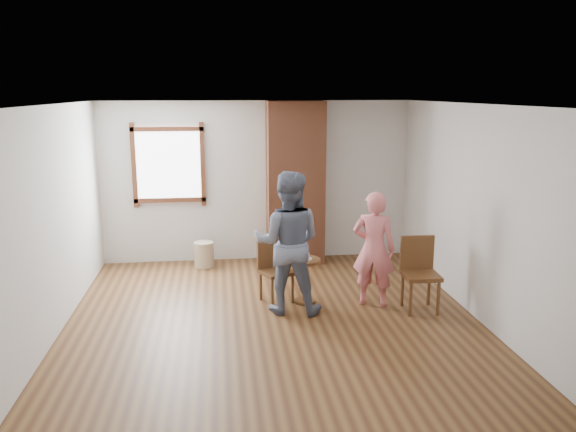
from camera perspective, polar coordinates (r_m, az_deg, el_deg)
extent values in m
plane|color=brown|center=(6.90, -1.43, -10.89)|extent=(5.50, 5.50, 0.00)
cube|color=silver|center=(9.18, -3.19, 3.51)|extent=(5.00, 0.04, 2.60)
cube|color=silver|center=(6.73, -23.19, -0.87)|extent=(0.04, 5.50, 2.60)
cube|color=silver|center=(7.17, 18.80, 0.27)|extent=(0.04, 5.50, 2.60)
cube|color=white|center=(6.33, -1.56, 11.25)|extent=(5.00, 5.50, 0.04)
cube|color=brown|center=(9.11, -12.04, 5.09)|extent=(1.14, 0.06, 1.34)
cube|color=white|center=(9.13, -12.03, 5.10)|extent=(1.00, 0.02, 1.20)
cube|color=#965335|center=(9.00, 0.74, 3.34)|extent=(0.90, 0.50, 2.60)
cylinder|color=#C6B68F|center=(9.07, -8.53, -3.86)|extent=(0.41, 0.41, 0.40)
cylinder|color=black|center=(9.07, -8.16, -4.63)|extent=(0.21, 0.21, 0.16)
cube|color=brown|center=(7.44, -1.18, -5.73)|extent=(0.50, 0.50, 0.05)
cylinder|color=brown|center=(7.31, -1.60, -7.77)|extent=(0.04, 0.04, 0.41)
cylinder|color=brown|center=(7.46, 0.47, -7.34)|extent=(0.04, 0.04, 0.41)
cylinder|color=brown|center=(7.57, -2.78, -7.07)|extent=(0.04, 0.04, 0.41)
cylinder|color=brown|center=(7.71, -0.76, -6.67)|extent=(0.04, 0.04, 0.41)
cube|color=brown|center=(7.53, -1.85, -3.89)|extent=(0.36, 0.19, 0.41)
cube|color=brown|center=(7.32, 13.35, -5.90)|extent=(0.45, 0.45, 0.05)
cylinder|color=brown|center=(7.19, 12.34, -8.18)|extent=(0.04, 0.04, 0.47)
cylinder|color=brown|center=(7.30, 15.02, -8.00)|extent=(0.04, 0.04, 0.47)
cylinder|color=brown|center=(7.50, 11.54, -7.24)|extent=(0.04, 0.04, 0.47)
cylinder|color=brown|center=(7.61, 14.11, -7.09)|extent=(0.04, 0.04, 0.47)
cube|color=brown|center=(7.43, 12.96, -3.70)|extent=(0.44, 0.06, 0.47)
cylinder|color=brown|center=(7.36, 1.77, -4.54)|extent=(0.40, 0.40, 0.04)
cylinder|color=brown|center=(7.45, 1.76, -6.67)|extent=(0.06, 0.06, 0.54)
cylinder|color=brown|center=(7.55, 1.74, -8.64)|extent=(0.28, 0.28, 0.03)
cylinder|color=white|center=(7.36, 1.77, -4.36)|extent=(0.18, 0.18, 0.01)
cube|color=white|center=(7.35, 1.85, -4.10)|extent=(0.08, 0.07, 0.06)
imported|color=#16203E|center=(7.00, -0.02, -2.71)|extent=(1.00, 0.86, 1.80)
imported|color=#E67378|center=(7.33, 8.70, -3.33)|extent=(0.65, 0.55, 1.51)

